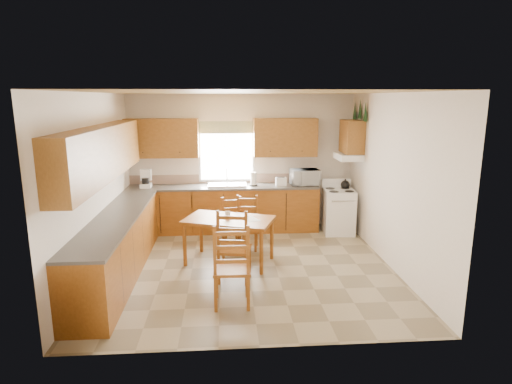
{
  "coord_description": "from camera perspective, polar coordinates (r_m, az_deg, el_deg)",
  "views": [
    {
      "loc": [
        -0.34,
        -6.35,
        2.62
      ],
      "look_at": [
        0.15,
        0.3,
        1.15
      ],
      "focal_mm": 30.0,
      "sensor_mm": 36.0,
      "label": 1
    }
  ],
  "objects": [
    {
      "name": "lower_cab_back",
      "position": [
        8.58,
        -4.32,
        -2.31
      ],
      "size": [
        3.75,
        0.6,
        0.88
      ],
      "primitive_type": "cube",
      "color": "brown",
      "rests_on": "floor"
    },
    {
      "name": "lower_cab_left",
      "position": [
        6.77,
        -17.87,
        -6.99
      ],
      "size": [
        0.6,
        3.6,
        0.88
      ],
      "primitive_type": "cube",
      "color": "brown",
      "rests_on": "floor"
    },
    {
      "name": "toaster",
      "position": [
        8.45,
        3.34,
        1.39
      ],
      "size": [
        0.21,
        0.14,
        0.17
      ],
      "primitive_type": "cube",
      "rotation": [
        0.0,
        0.0,
        0.07
      ],
      "color": "white",
      "rests_on": "counter_back"
    },
    {
      "name": "upper_cab_back_left",
      "position": [
        8.55,
        -12.41,
        7.02
      ],
      "size": [
        1.41,
        0.33,
        0.75
      ],
      "primitive_type": "cube",
      "color": "brown",
      "rests_on": "wall_back"
    },
    {
      "name": "counter_back",
      "position": [
        8.48,
        -4.37,
        0.69
      ],
      "size": [
        3.75,
        0.63,
        0.04
      ],
      "primitive_type": "cube",
      "color": "#4C4844",
      "rests_on": "lower_cab_back"
    },
    {
      "name": "wall_back",
      "position": [
        8.7,
        -1.94,
        4.04
      ],
      "size": [
        4.5,
        4.5,
        0.0
      ],
      "primitive_type": "plane",
      "color": "silver",
      "rests_on": "floor"
    },
    {
      "name": "counter_left",
      "position": [
        6.63,
        -18.14,
        -3.24
      ],
      "size": [
        0.63,
        3.6,
        0.04
      ],
      "primitive_type": "cube",
      "color": "#4C4844",
      "rests_on": "lower_cab_left"
    },
    {
      "name": "paper_towel",
      "position": [
        8.44,
        -0.34,
        1.76
      ],
      "size": [
        0.14,
        0.14,
        0.27
      ],
      "primitive_type": "cylinder",
      "rotation": [
        0.0,
        0.0,
        0.26
      ],
      "color": "white",
      "rests_on": "counter_back"
    },
    {
      "name": "pine_decal_b",
      "position": [
        8.4,
        13.7,
        10.73
      ],
      "size": [
        0.22,
        0.22,
        0.36
      ],
      "primitive_type": "cone",
      "color": "#17381C",
      "rests_on": "wall_right"
    },
    {
      "name": "pine_decal_c",
      "position": [
        8.7,
        13.04,
        10.55
      ],
      "size": [
        0.22,
        0.22,
        0.36
      ],
      "primitive_type": "cone",
      "color": "#17381C",
      "rests_on": "wall_right"
    },
    {
      "name": "coffeemaker",
      "position": [
        8.54,
        -14.5,
        1.62
      ],
      "size": [
        0.23,
        0.26,
        0.31
      ],
      "primitive_type": "cube",
      "rotation": [
        0.0,
        0.0,
        0.26
      ],
      "color": "white",
      "rests_on": "counter_back"
    },
    {
      "name": "table_paper",
      "position": [
        6.79,
        -0.7,
        -3.65
      ],
      "size": [
        0.3,
        0.34,
        0.0
      ],
      "primitive_type": "cube",
      "rotation": [
        0.0,
        0.0,
        0.4
      ],
      "color": "white",
      "rests_on": "dining_table"
    },
    {
      "name": "sink_basin",
      "position": [
        8.47,
        -3.87,
        0.97
      ],
      "size": [
        0.75,
        0.45,
        0.04
      ],
      "primitive_type": "cube",
      "color": "silver",
      "rests_on": "counter_back"
    },
    {
      "name": "stove",
      "position": [
        8.56,
        10.96,
        -2.64
      ],
      "size": [
        0.62,
        0.64,
        0.85
      ],
      "primitive_type": "cube",
      "rotation": [
        0.0,
        0.0,
        -0.08
      ],
      "color": "white",
      "rests_on": "floor"
    },
    {
      "name": "floor",
      "position": [
        6.88,
        -1.08,
        -9.96
      ],
      "size": [
        4.5,
        4.5,
        0.0
      ],
      "primitive_type": "plane",
      "color": "gray",
      "rests_on": "ground"
    },
    {
      "name": "dining_table",
      "position": [
        6.96,
        -3.6,
        -6.47
      ],
      "size": [
        1.56,
        1.21,
        0.74
      ],
      "primitive_type": "cube",
      "rotation": [
        0.0,
        0.0,
        -0.35
      ],
      "color": "brown",
      "rests_on": "floor"
    },
    {
      "name": "ceiling",
      "position": [
        6.36,
        -1.18,
        13.15
      ],
      "size": [
        4.5,
        4.5,
        0.0
      ],
      "primitive_type": "plane",
      "color": "olive",
      "rests_on": "floor"
    },
    {
      "name": "range_hood",
      "position": [
        8.42,
        12.22,
        4.65
      ],
      "size": [
        0.44,
        0.62,
        0.12
      ],
      "primitive_type": "cube",
      "color": "white",
      "rests_on": "wall_right"
    },
    {
      "name": "chair_far_right",
      "position": [
        7.53,
        -1.25,
        -4.21
      ],
      "size": [
        0.43,
        0.42,
        0.93
      ],
      "primitive_type": "cube",
      "rotation": [
        0.0,
        0.0,
        -0.13
      ],
      "color": "brown",
      "rests_on": "floor"
    },
    {
      "name": "upper_cab_stove",
      "position": [
        8.39,
        12.67,
        7.22
      ],
      "size": [
        0.33,
        0.62,
        0.62
      ],
      "primitive_type": "cube",
      "color": "brown",
      "rests_on": "wall_right"
    },
    {
      "name": "wall_right",
      "position": [
        6.97,
        17.67,
        1.35
      ],
      "size": [
        4.5,
        4.5,
        0.0
      ],
      "primitive_type": "plane",
      "color": "silver",
      "rests_on": "floor"
    },
    {
      "name": "upper_cab_back_right",
      "position": [
        8.55,
        3.91,
        7.28
      ],
      "size": [
        1.25,
        0.33,
        0.75
      ],
      "primitive_type": "cube",
      "color": "brown",
      "rests_on": "wall_back"
    },
    {
      "name": "chair_near_right",
      "position": [
        6.24,
        -2.9,
        -7.02
      ],
      "size": [
        0.53,
        0.51,
        1.09
      ],
      "primitive_type": "cube",
      "rotation": [
        0.0,
        0.0,
        2.95
      ],
      "color": "brown",
      "rests_on": "floor"
    },
    {
      "name": "wall_left",
      "position": [
        6.75,
        -20.57,
        0.78
      ],
      "size": [
        4.5,
        4.5,
        0.0
      ],
      "primitive_type": "plane",
      "color": "silver",
      "rests_on": "floor"
    },
    {
      "name": "upper_cab_left",
      "position": [
        6.48,
        -19.87,
        4.92
      ],
      "size": [
        0.33,
        3.6,
        0.75
      ],
      "primitive_type": "cube",
      "color": "brown",
      "rests_on": "wall_left"
    },
    {
      "name": "backsplash",
      "position": [
        8.74,
        -4.38,
        1.79
      ],
      "size": [
        3.75,
        0.01,
        0.18
      ],
      "primitive_type": "cube",
      "color": "gray",
      "rests_on": "counter_back"
    },
    {
      "name": "window_valance",
      "position": [
        8.56,
        -3.99,
        8.59
      ],
      "size": [
        1.19,
        0.01,
        0.24
      ],
      "primitive_type": "cube",
      "color": "#56703D",
      "rests_on": "wall_back"
    },
    {
      "name": "window_frame",
      "position": [
        8.64,
        -3.94,
        5.29
      ],
      "size": [
        1.13,
        0.02,
        1.18
      ],
      "primitive_type": "cube",
      "color": "white",
      "rests_on": "wall_back"
    },
    {
      "name": "pine_decal_a",
      "position": [
        8.09,
        14.38,
        10.36
      ],
      "size": [
        0.22,
        0.22,
        0.36
      ],
      "primitive_type": "cone",
      "color": "#17381C",
      "rests_on": "wall_right"
    },
    {
      "name": "chair_far_left",
      "position": [
        7.6,
        -3.07,
        -4.22
      ],
      "size": [
        0.42,
        0.41,
        0.89
      ],
      "primitive_type": "cube",
      "rotation": [
        0.0,
        0.0,
        0.16
      ],
      "color": "brown",
      "rests_on": "floor"
    },
    {
      "name": "microwave",
      "position": [
        8.58,
        6.53,
        1.98
      ],
      "size": [
        0.56,
        0.43,
        0.31
      ],
      "primitive_type": "imported",
      "rotation": [
        0.0,
        0.0,
        0.12
      ],
      "color": "white",
      "rests_on": "counter_back"
    },
    {
      "name": "wall_front",
      "position": [
        4.3,
        0.52,
        -4.75
      ],
      "size": [
        4.5,
        4.5,
        0.0
      ],
      "primitive_type": "plane",
      "color": "silver",
      "rests_on": "floor"
    },
    {
      "name": "chair_near_left",
      "position": [
        5.52,
        -3.28,
        -9.55
      ],
      "size": [
        0.47,
        0.45,
        1.11
      ],
      "primitive_type": "cube",
      "rotation": [
        0.0,
        0.0,
        3.13
      ],
      "color": "brown",
      "rests_on": "floor"
    },
    {
      "name": "window_pane",
      "position": [
        8.63,
        -3.94,
        5.29
      ],
      "size": [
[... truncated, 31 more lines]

